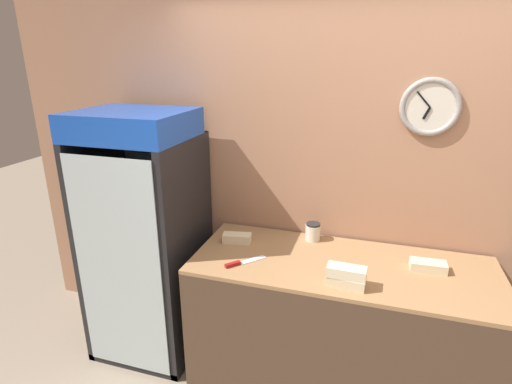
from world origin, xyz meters
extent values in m
cube|color=#AD7A5B|center=(0.00, 1.35, 1.35)|extent=(5.20, 0.06, 2.70)
torus|color=gray|center=(0.42, 1.30, 1.85)|extent=(0.35, 0.04, 0.35)
cylinder|color=silver|center=(0.42, 1.30, 1.85)|extent=(0.29, 0.01, 0.29)
cube|color=black|center=(0.40, 1.29, 1.81)|extent=(0.04, 0.01, 0.07)
cube|color=black|center=(0.38, 1.29, 1.89)|extent=(0.09, 0.01, 0.10)
cube|color=#4C3828|center=(0.00, 0.92, 0.45)|extent=(1.86, 0.75, 0.90)
cube|color=#9E754C|center=(0.00, 0.92, 0.91)|extent=(1.86, 0.75, 0.02)
cube|color=black|center=(-1.39, 1.28, 0.81)|extent=(0.73, 0.04, 1.63)
cube|color=black|center=(-1.73, 0.95, 0.81)|extent=(0.05, 0.69, 1.63)
cube|color=black|center=(-1.05, 0.95, 0.81)|extent=(0.05, 0.69, 1.63)
cube|color=black|center=(-1.39, 0.95, 0.03)|extent=(0.73, 0.69, 0.05)
cube|color=white|center=(-1.39, 1.25, 0.81)|extent=(0.63, 0.02, 1.53)
cube|color=silver|center=(-1.39, 0.60, 0.81)|extent=(0.63, 0.01, 1.53)
cube|color=blue|center=(-1.39, 0.92, 1.72)|extent=(0.73, 0.62, 0.18)
cube|color=silver|center=(-1.39, 0.93, 0.39)|extent=(0.61, 0.57, 0.01)
cube|color=silver|center=(-1.39, 0.93, 0.68)|extent=(0.61, 0.57, 0.01)
cube|color=silver|center=(-1.39, 0.93, 0.97)|extent=(0.61, 0.57, 0.01)
cube|color=silver|center=(-1.39, 0.93, 1.26)|extent=(0.61, 0.57, 0.01)
cylinder|color=#2D6B38|center=(-1.27, 0.69, 1.35)|extent=(0.07, 0.07, 0.18)
cylinder|color=#2D6B38|center=(-1.27, 0.69, 1.48)|extent=(0.03, 0.03, 0.08)
cylinder|color=#B2231E|center=(-1.54, 0.68, 0.47)|extent=(0.06, 0.06, 0.14)
cylinder|color=#B2231E|center=(-1.54, 0.68, 0.57)|extent=(0.02, 0.02, 0.06)
cylinder|color=#B2231E|center=(-1.65, 0.68, 0.75)|extent=(0.06, 0.06, 0.13)
cylinder|color=#B2231E|center=(-1.65, 0.68, 0.85)|extent=(0.02, 0.02, 0.06)
cylinder|color=#5B2D19|center=(-1.42, 0.69, 0.47)|extent=(0.08, 0.08, 0.15)
cylinder|color=#5B2D19|center=(-1.42, 0.69, 0.57)|extent=(0.03, 0.03, 0.06)
cylinder|color=#B2BCCC|center=(-1.17, 0.69, 0.75)|extent=(0.08, 0.08, 0.12)
cylinder|color=#B2BCCC|center=(-1.17, 0.69, 0.84)|extent=(0.03, 0.03, 0.05)
cylinder|color=#2D6B38|center=(-1.46, 0.69, 1.05)|extent=(0.07, 0.07, 0.15)
cylinder|color=#2D6B38|center=(-1.46, 0.69, 1.16)|extent=(0.03, 0.03, 0.07)
cylinder|color=orange|center=(-1.51, 0.69, 1.35)|extent=(0.07, 0.07, 0.17)
cylinder|color=orange|center=(-1.51, 0.69, 1.48)|extent=(0.03, 0.03, 0.07)
cube|color=beige|center=(0.04, 0.67, 0.95)|extent=(0.22, 0.11, 0.06)
cube|color=beige|center=(0.04, 0.67, 1.02)|extent=(0.22, 0.10, 0.06)
cube|color=beige|center=(-0.72, 1.02, 0.96)|extent=(0.21, 0.12, 0.06)
cube|color=beige|center=(0.50, 0.99, 0.95)|extent=(0.21, 0.11, 0.06)
cube|color=silver|center=(-0.54, 0.80, 0.93)|extent=(0.15, 0.16, 0.00)
cube|color=maroon|center=(-0.64, 0.70, 0.94)|extent=(0.09, 0.09, 0.02)
cylinder|color=silver|center=(-0.23, 1.21, 0.98)|extent=(0.10, 0.10, 0.11)
cylinder|color=#262628|center=(-0.23, 1.21, 1.04)|extent=(0.10, 0.10, 0.01)
camera|label=1|loc=(0.13, -1.32, 2.15)|focal=28.00mm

